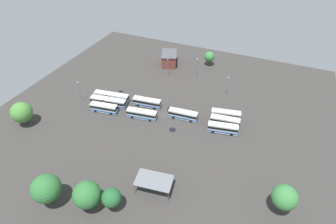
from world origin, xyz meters
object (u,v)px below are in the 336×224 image
object	(u,v)px
lamp_post_by_building	(197,67)
tree_northeast	(46,188)
tree_east_edge	(209,57)
tree_south_edge	(285,197)
bus_row0_slot2	(111,97)
bus_row1_slot0	(142,114)
bus_row3_slot2	(226,115)
maintenance_shelter	(154,180)
bus_row0_slot0	(104,108)
bus_row1_slot2	(147,102)
tree_west_edge	(22,112)
depot_building	(169,59)
lamp_post_mid_lot	(80,91)
lamp_post_far_corner	(168,67)
bus_row0_slot1	(108,102)
bus_row3_slot0	(223,128)
tree_northwest	(87,195)
lamp_post_near_entrance	(227,86)
bus_row2_slot1	(183,115)
bus_row3_slot1	(225,121)
tree_north_edge	(111,198)

from	to	relation	value
lamp_post_by_building	tree_northeast	xyz separation A→B (m)	(-14.60, -76.73, 1.43)
tree_east_edge	tree_south_edge	xyz separation A→B (m)	(39.10, -68.13, 1.73)
bus_row0_slot2	bus_row1_slot0	xyz separation A→B (m)	(16.22, -4.88, -0.00)
bus_row3_slot2	bus_row0_slot2	bearing A→B (deg)	-171.20
maintenance_shelter	tree_northeast	size ratio (longest dim) A/B	1.07
bus_row1_slot0	bus_row0_slot0	bearing A→B (deg)	-170.91
bus_row1_slot2	tree_south_edge	size ratio (longest dim) A/B	1.18
bus_row3_slot2	tree_west_edge	distance (m)	72.54
bus_row0_slot2	bus_row3_slot2	bearing A→B (deg)	8.80
bus_row0_slot2	depot_building	world-z (taller)	depot_building
bus_row1_slot0	depot_building	bearing A→B (deg)	99.34
bus_row0_slot0	tree_south_edge	size ratio (longest dim) A/B	1.11
bus_row1_slot0	lamp_post_mid_lot	size ratio (longest dim) A/B	1.25
bus_row1_slot2	lamp_post_far_corner	world-z (taller)	lamp_post_far_corner
bus_row0_slot1	bus_row1_slot0	size ratio (longest dim) A/B	1.27
bus_row1_slot0	bus_row3_slot0	world-z (taller)	same
lamp_post_by_building	bus_row1_slot2	bearing A→B (deg)	-110.16
depot_building	maintenance_shelter	bearing A→B (deg)	-70.21
tree_northwest	tree_south_edge	bearing A→B (deg)	22.01
lamp_post_far_corner	tree_northeast	world-z (taller)	tree_northeast
lamp_post_near_entrance	lamp_post_mid_lot	bearing A→B (deg)	-152.53
bus_row0_slot1	lamp_post_far_corner	world-z (taller)	lamp_post_far_corner
tree_northeast	depot_building	bearing A→B (deg)	90.86
bus_row2_slot1	tree_east_edge	distance (m)	42.96
bus_row0_slot0	lamp_post_by_building	size ratio (longest dim) A/B	1.17
bus_row3_slot0	tree_northwest	xyz separation A→B (m)	(-24.65, -42.36, 3.91)
bus_row0_slot0	lamp_post_near_entrance	distance (m)	49.42
tree_northeast	lamp_post_near_entrance	bearing A→B (deg)	65.67
bus_row3_slot1	maintenance_shelter	world-z (taller)	maintenance_shelter
lamp_post_by_building	tree_west_edge	bearing A→B (deg)	-129.66
lamp_post_mid_lot	tree_south_edge	size ratio (longest dim) A/B	0.96
maintenance_shelter	tree_south_edge	bearing A→B (deg)	11.34
bus_row3_slot2	tree_south_edge	xyz separation A→B (m)	(21.83, -31.51, 4.41)
tree_northwest	tree_northeast	distance (m)	10.65
bus_row0_slot2	bus_row3_slot2	size ratio (longest dim) A/B	1.33
bus_row0_slot0	lamp_post_by_building	world-z (taller)	lamp_post_by_building
bus_row1_slot2	bus_row0_slot1	bearing A→B (deg)	-158.23
bus_row2_slot1	lamp_post_near_entrance	bearing A→B (deg)	62.45
bus_row3_slot1	tree_northwest	world-z (taller)	tree_northwest
bus_row1_slot2	tree_north_edge	distance (m)	44.90
bus_row3_slot0	lamp_post_far_corner	world-z (taller)	lamp_post_far_corner
bus_row1_slot2	lamp_post_by_building	size ratio (longest dim) A/B	1.23
bus_row0_slot2	lamp_post_mid_lot	xyz separation A→B (m)	(-10.73, -5.23, 3.09)
lamp_post_by_building	tree_south_edge	distance (m)	69.10
bus_row0_slot2	lamp_post_mid_lot	world-z (taller)	lamp_post_mid_lot
bus_row1_slot0	lamp_post_far_corner	distance (m)	31.69
tree_north_edge	tree_south_edge	bearing A→B (deg)	22.29
bus_row3_slot0	tree_northwest	size ratio (longest dim) A/B	1.13
bus_row1_slot0	bus_row3_slot1	xyz separation A→B (m)	(29.06, 8.09, -0.00)
bus_row3_slot0	lamp_post_near_entrance	world-z (taller)	lamp_post_near_entrance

